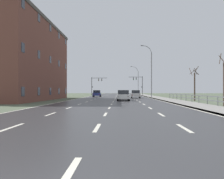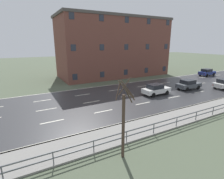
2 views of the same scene
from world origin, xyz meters
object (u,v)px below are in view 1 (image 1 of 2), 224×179
object	(u,v)px
traffic_signal_left	(96,83)
car_mid_centre	(123,95)
traffic_signal_right	(139,82)
car_near_left	(97,93)
street_lamp_distant	(138,81)
car_near_right	(123,95)
brick_building	(19,61)
car_distant	(136,94)
street_lamp_midground	(151,72)

from	to	relation	value
traffic_signal_left	car_mid_centre	bearing A→B (deg)	-78.15
traffic_signal_right	car_near_left	xyz separation A→B (m)	(-11.38, -19.26, -3.28)
street_lamp_distant	traffic_signal_right	bearing A→B (deg)	-92.31
car_near_right	brick_building	world-z (taller)	brick_building
street_lamp_distant	traffic_signal_right	xyz separation A→B (m)	(-0.54, -13.38, -1.00)
car_near_right	brick_building	xyz separation A→B (m)	(-16.74, -4.41, 5.49)
traffic_signal_left	car_near_left	size ratio (longest dim) A/B	1.36
car_near_left	car_near_right	world-z (taller)	same
brick_building	car_mid_centre	bearing A→B (deg)	-7.87
car_distant	brick_building	distance (m)	22.40
car_mid_centre	car_distant	bearing A→B (deg)	77.39
traffic_signal_right	traffic_signal_left	xyz separation A→B (m)	(-13.52, -1.46, -0.20)
traffic_signal_right	traffic_signal_left	size ratio (longest dim) A/B	1.07
car_distant	car_mid_centre	bearing A→B (deg)	-99.59
street_lamp_distant	car_near_right	distance (m)	47.02
car_near_left	car_mid_centre	xyz separation A→B (m)	(5.90, -20.52, 0.00)
street_lamp_distant	car_near_left	distance (m)	35.01
traffic_signal_right	car_near_right	size ratio (longest dim) A/B	1.45
street_lamp_distant	traffic_signal_left	bearing A→B (deg)	-133.45
street_lamp_midground	brick_building	world-z (taller)	brick_building
brick_building	traffic_signal_right	bearing A→B (deg)	59.51
street_lamp_distant	brick_building	world-z (taller)	brick_building
street_lamp_distant	traffic_signal_right	distance (m)	13.43
street_lamp_midground	car_mid_centre	bearing A→B (deg)	-111.18
car_mid_centre	traffic_signal_right	bearing A→B (deg)	81.60
brick_building	traffic_signal_left	bearing A→B (deg)	76.65
traffic_signal_left	car_mid_centre	distance (m)	39.28
street_lamp_midground	car_near_right	world-z (taller)	street_lamp_midground
car_mid_centre	traffic_signal_left	bearing A→B (deg)	101.29
street_lamp_midground	traffic_signal_right	size ratio (longest dim) A/B	1.87
traffic_signal_right	car_distant	bearing A→B (deg)	-95.91
car_mid_centre	street_lamp_midground	bearing A→B (deg)	68.26
street_lamp_distant	car_mid_centre	xyz separation A→B (m)	(-6.02, -53.17, -4.28)
brick_building	street_lamp_distant	bearing A→B (deg)	66.03
brick_building	car_near_left	bearing A→B (deg)	59.60
car_distant	car_mid_centre	size ratio (longest dim) A/B	1.01
street_lamp_midground	car_near_right	bearing A→B (deg)	-123.44
traffic_signal_right	car_near_left	bearing A→B (deg)	-120.57
car_near_left	car_distant	world-z (taller)	same
car_near_right	car_mid_centre	size ratio (longest dim) A/B	1.01
car_near_left	car_near_right	distance (m)	15.08
traffic_signal_right	car_distant	world-z (taller)	traffic_signal_right
street_lamp_midground	car_near_right	distance (m)	11.77
street_lamp_distant	brick_building	distance (m)	55.69
street_lamp_midground	street_lamp_distant	bearing A→B (deg)	90.11
street_lamp_distant	car_mid_centre	size ratio (longest dim) A/B	2.54
brick_building	car_near_right	bearing A→B (deg)	14.78
street_lamp_midground	street_lamp_distant	world-z (taller)	street_lamp_midground
street_lamp_distant	traffic_signal_right	world-z (taller)	street_lamp_distant
traffic_signal_right	street_lamp_midground	bearing A→B (deg)	-88.54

